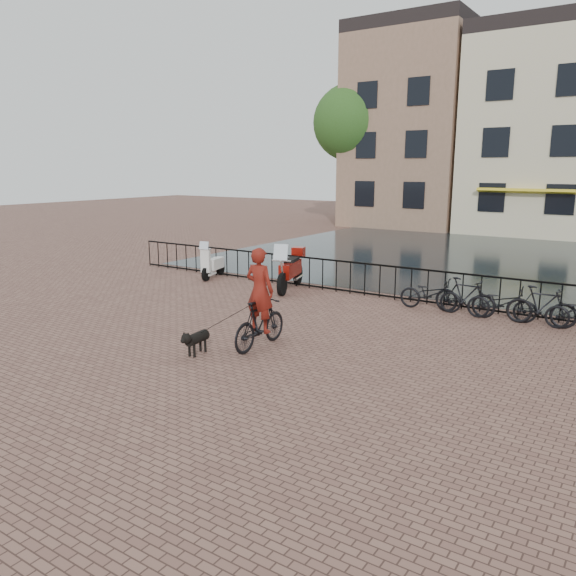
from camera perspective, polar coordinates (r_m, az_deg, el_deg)
The scene contains 14 objects.
ground at distance 10.82m, azimuth -8.97°, elevation -9.05°, with size 100.00×100.00×0.00m, color brown.
canal_water at distance 25.90m, azimuth 17.89°, elevation 2.99°, with size 20.00×20.00×0.00m, color black.
railing at distance 17.18m, azimuth 9.31°, elevation 0.67°, with size 20.00×0.05×1.02m.
canal_house_left at distance 40.12m, azimuth 13.11°, elevation 15.51°, with size 7.50×9.00×12.80m.
canal_house_mid at distance 37.95m, azimuth 24.77°, elevation 14.18°, with size 8.00×9.50×11.80m.
tree_far_left at distance 38.85m, azimuth 6.45°, elevation 16.34°, with size 5.04×5.04×9.27m.
cyclist at distance 12.18m, azimuth -2.88°, elevation -1.63°, with size 0.82×1.90×2.59m.
dog at distance 12.06m, azimuth -9.21°, elevation -5.35°, with size 0.37×0.88×0.57m.
motorcycle at distance 18.00m, azimuth 0.24°, elevation 2.39°, with size 1.19×2.36×1.64m.
scooter at distance 20.14m, azimuth -7.62°, elevation 3.02°, with size 0.83×1.59×1.42m.
parked_bike_0 at distance 15.99m, azimuth 14.27°, elevation -0.60°, with size 0.60×1.72×0.90m, color black.
parked_bike_1 at distance 15.70m, azimuth 17.54°, elevation -0.85°, with size 0.47×1.66×1.00m, color black.
parked_bike_2 at distance 15.49m, azimuth 20.89°, elevation -1.45°, with size 0.60×1.72×0.90m, color black.
parked_bike_3 at distance 15.31m, azimuth 24.36°, elevation -1.71°, with size 0.47×1.66×1.00m, color black.
Camera 1 is at (6.92, -7.35, 3.90)m, focal length 35.00 mm.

